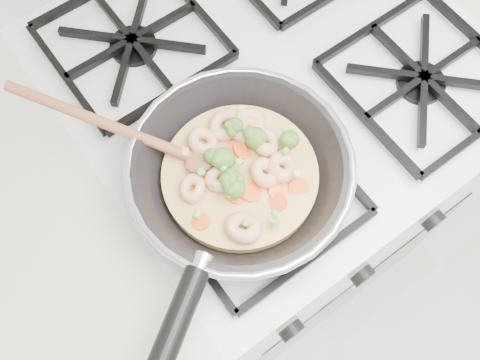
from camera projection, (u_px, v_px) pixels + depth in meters
stove at (263, 182)px, 1.22m from camera, size 0.60×0.60×0.92m
skillet at (237, 175)px, 0.69m from camera, size 0.42×0.44×0.10m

